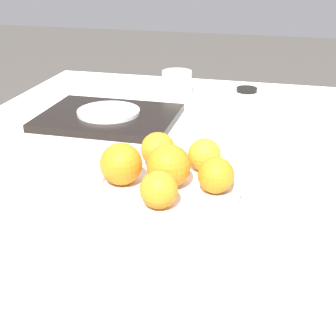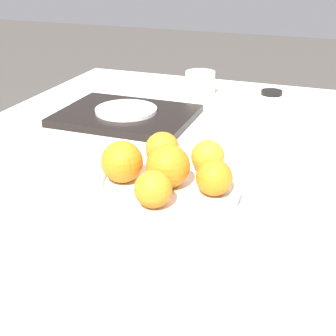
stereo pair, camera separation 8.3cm
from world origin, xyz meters
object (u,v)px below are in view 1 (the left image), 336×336
at_px(orange_2, 121,164).
at_px(orange_3, 159,190).
at_px(orange_5, 202,155).
at_px(soy_dish, 247,90).
at_px(orange_1, 158,149).
at_px(cup_1, 177,83).
at_px(serving_tray, 109,117).
at_px(fruit_platter, 168,185).
at_px(orange_4, 216,175).
at_px(side_plate, 109,112).
at_px(orange_0, 169,166).

height_order(orange_2, orange_3, orange_2).
distance_m(orange_5, soy_dish, 0.63).
height_order(orange_1, cup_1, orange_1).
distance_m(orange_1, orange_2, 0.10).
xyz_separation_m(serving_tray, cup_1, (0.11, 0.28, 0.03)).
distance_m(fruit_platter, orange_4, 0.10).
distance_m(fruit_platter, serving_tray, 0.42).
height_order(orange_2, side_plate, orange_2).
bearing_deg(orange_5, orange_3, -105.33).
xyz_separation_m(fruit_platter, cup_1, (-0.13, 0.62, 0.02)).
distance_m(serving_tray, cup_1, 0.31).
bearing_deg(orange_1, orange_2, -116.10).
bearing_deg(fruit_platter, serving_tray, 125.35).
relative_size(orange_0, orange_1, 1.17).
distance_m(side_plate, cup_1, 0.30).
bearing_deg(soy_dish, orange_1, -100.46).
bearing_deg(orange_4, orange_5, 115.70).
bearing_deg(cup_1, fruit_platter, -78.51).
bearing_deg(orange_5, orange_4, -64.30).
distance_m(orange_5, side_plate, 0.40).
bearing_deg(serving_tray, fruit_platter, -54.65).
bearing_deg(soy_dish, serving_tray, -131.75).
bearing_deg(serving_tray, cup_1, 67.88).
bearing_deg(soy_dish, side_plate, -131.75).
xyz_separation_m(fruit_platter, orange_3, (0.01, -0.09, 0.04)).
relative_size(orange_0, orange_5, 1.24).
xyz_separation_m(orange_0, side_plate, (-0.25, 0.35, -0.03)).
distance_m(orange_1, orange_3, 0.16).
relative_size(orange_4, serving_tray, 0.19).
relative_size(orange_0, orange_3, 1.25).
distance_m(orange_1, orange_4, 0.15).
relative_size(orange_5, cup_1, 0.71).
xyz_separation_m(orange_5, side_plate, (-0.29, 0.27, -0.03)).
height_order(orange_1, orange_3, orange_1).
bearing_deg(orange_1, orange_4, -32.98).
height_order(orange_0, orange_2, orange_0).
bearing_deg(orange_5, serving_tray, 137.08).
xyz_separation_m(orange_1, serving_tray, (-0.20, 0.27, -0.04)).
bearing_deg(fruit_platter, orange_2, -166.23).
relative_size(fruit_platter, orange_3, 4.24).
bearing_deg(orange_3, orange_5, 74.67).
relative_size(orange_4, orange_5, 1.01).
height_order(fruit_platter, orange_5, orange_5).
relative_size(fruit_platter, cup_1, 2.98).
height_order(fruit_platter, serving_tray, fruit_platter).
bearing_deg(soy_dish, orange_0, -96.05).
distance_m(orange_0, orange_4, 0.09).
xyz_separation_m(orange_4, cup_1, (-0.21, 0.63, -0.02)).
bearing_deg(cup_1, soy_dish, 20.41).
xyz_separation_m(orange_5, cup_1, (-0.18, 0.55, -0.02)).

